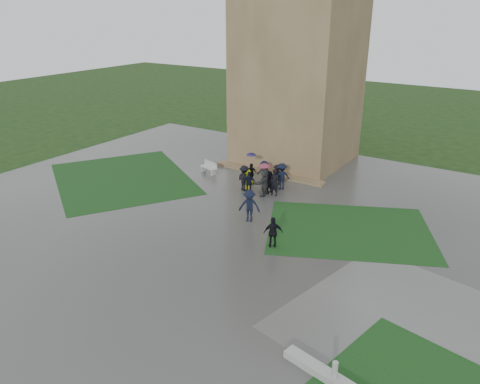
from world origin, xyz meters
The scene contains 10 objects.
ground centered at (0.00, 0.00, 0.00)m, with size 120.00×120.00×0.00m, color black.
plaza centered at (0.00, 2.00, 0.01)m, with size 34.00×34.00×0.02m, color #393937.
lawn_inset_left centered at (-8.50, 4.00, 0.03)m, with size 11.00×9.00×0.01m, color black.
lawn_inset_right centered at (8.50, 5.00, 0.03)m, with size 9.00×7.00×0.01m, color black.
tower centered at (0.00, 15.00, 9.00)m, with size 8.00×8.00×18.00m, color brown.
tower_plinth centered at (0.00, 10.60, 0.13)m, with size 9.00×0.80×0.22m, color brown.
bench centered at (-3.88, 8.43, 0.47)m, with size 1.59×0.90×0.88m.
visitor_cluster centered at (1.29, 7.64, 0.94)m, with size 3.35×3.70×2.33m.
pedestrian_mid centered at (3.13, 2.93, 0.98)m, with size 1.25×0.64×1.93m, color black.
pedestrian_near centered at (5.87, 0.89, 0.87)m, with size 1.00×0.57×1.71m, color black.
Camera 1 is at (16.28, -18.26, 11.86)m, focal length 35.00 mm.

